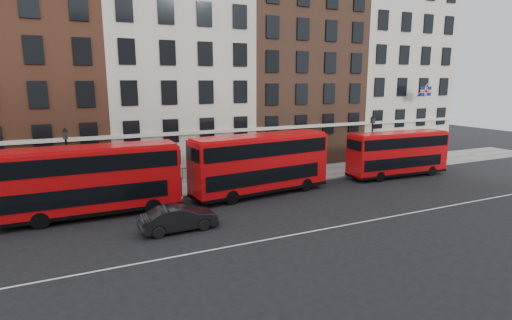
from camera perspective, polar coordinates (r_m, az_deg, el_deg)
name	(u,v)px	position (r m, az deg, el deg)	size (l,w,h in m)	color
ground	(251,228)	(24.05, -0.65, -9.67)	(120.00, 120.00, 0.00)	black
pavement	(199,186)	(33.42, -8.13, -3.63)	(80.00, 5.00, 0.15)	gray
kerb	(209,193)	(31.12, -6.77, -4.71)	(80.00, 0.30, 0.16)	gray
road_centre_line	(267,240)	(22.37, 1.51, -11.31)	(70.00, 0.12, 0.01)	white
building_terrace	(170,63)	(39.41, -12.22, 13.39)	(64.00, 11.95, 22.00)	#B2A999
bus_b	(92,179)	(27.45, -22.39, -2.56)	(10.84, 2.65, 4.55)	red
bus_c	(260,163)	(30.28, 0.59, -0.40)	(11.22, 3.87, 4.62)	red
bus_d	(398,153)	(38.30, 19.58, 0.97)	(9.82, 2.74, 4.09)	red
car_front	(179,218)	(23.86, -10.97, -8.16)	(1.57, 4.51, 1.49)	black
lamp_post_left	(68,163)	(30.23, -25.29, -0.35)	(0.44, 0.44, 5.33)	black
lamp_post_right	(372,141)	(38.75, 16.20, 2.62)	(0.44, 0.44, 5.33)	black
traffic_light	(432,142)	(44.87, 23.82, 2.41)	(0.25, 0.45, 3.27)	black
iron_railings	(191,173)	(35.34, -9.20, -1.89)	(6.60, 0.06, 1.00)	black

